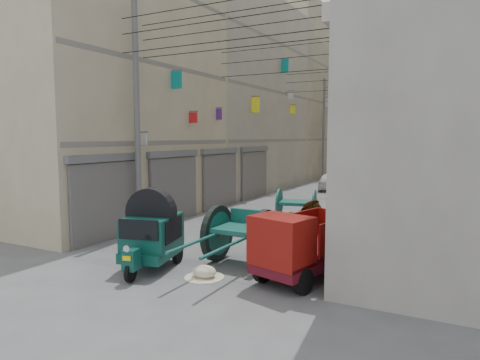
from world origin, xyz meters
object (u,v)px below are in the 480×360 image
Objects in this scene: feed_sack at (204,272)px; auto_rickshaw at (152,232)px; tonga_cart at (240,235)px; distant_car_white at (331,181)px; distant_car_green at (374,169)px; mini_truck at (299,249)px; second_cart at (297,204)px; horse at (300,224)px; distant_car_grey at (390,171)px.

auto_rickshaw is at bearing 178.84° from feed_sack.
distant_car_white is at bearing 97.92° from tonga_cart.
mini_truck is at bearing 109.57° from distant_car_green.
mini_truck reaches higher than auto_rickshaw.
feed_sack is (0.44, -7.66, -0.55)m from second_cart.
second_cart is 1.01× the size of horse.
distant_car_grey is at bearing 90.16° from tonga_cart.
second_cart is at bearing 105.20° from distant_car_green.
horse is at bearing -104.83° from distant_car_grey.
horse is 14.90m from distant_car_white.
mini_truck is 7.31m from second_cart.
horse is 0.45× the size of distant_car_green.
mini_truck is 2.38m from feed_sack.
auto_rickshaw is 1.83m from feed_sack.
distant_car_grey is (0.22, 27.86, 0.45)m from feed_sack.
second_cart is at bearing -58.14° from horse.
tonga_cart reaches higher than horse.
distant_car_grey reaches higher than distant_car_white.
mini_truck is (3.78, 0.79, -0.15)m from auto_rickshaw.
feed_sack is at bearing 85.00° from horse.
tonga_cart is at bearing -106.76° from distant_car_grey.
tonga_cart reaches higher than distant_car_white.
distant_car_white is 0.88× the size of distant_car_green.
horse is 23.95m from distant_car_grey.
mini_truck is at bearing 119.29° from horse.
horse reaches higher than distant_car_white.
mini_truck reaches higher than distant_car_white.
second_cart reaches higher than distant_car_white.
second_cart is 7.69m from feed_sack.
tonga_cart is 1.04× the size of distant_car_white.
mini_truck is at bearing 21.09° from feed_sack.
distant_car_grey is (1.86, 27.83, -0.35)m from auto_rickshaw.
tonga_cart reaches higher than distant_car_grey.
auto_rickshaw reaches higher than distant_car_green.
mini_truck is 0.88× the size of distant_car_grey.
feed_sack is 18.61m from distant_car_white.
distant_car_white is (-2.10, 18.49, 0.41)m from feed_sack.
second_cart is 0.52× the size of distant_car_white.
distant_car_grey is at bearing 138.33° from distant_car_green.
distant_car_grey reaches higher than feed_sack.
tonga_cart is 1.98m from mini_truck.
horse is (1.05, 3.92, 0.57)m from feed_sack.
feed_sack is at bearing -99.96° from tonga_cart.
second_cart is 22.60m from distant_car_green.
distant_car_white is (-4.24, 17.67, -0.24)m from mini_truck.
tonga_cart is 0.94× the size of distant_car_grey.
tonga_cart is 6.29m from second_cart.
distant_car_white is at bearing -120.71° from distant_car_grey.
auto_rickshaw is at bearing 102.25° from distant_car_green.
feed_sack is 0.16× the size of distant_car_green.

